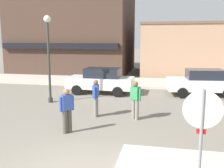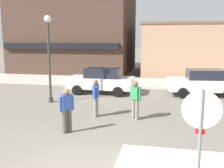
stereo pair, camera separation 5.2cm
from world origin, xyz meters
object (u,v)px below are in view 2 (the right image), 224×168
(pedestrian_crossing_near, at_px, (96,97))
(pedestrian_crossing_far, at_px, (135,99))
(stop_sign, at_px, (201,126))
(pedestrian_kerb_side, at_px, (67,109))
(parked_car_nearest, at_px, (101,80))
(parked_car_second, at_px, (203,82))
(lamp_post, at_px, (49,46))

(pedestrian_crossing_near, height_order, pedestrian_crossing_far, same)
(stop_sign, relative_size, pedestrian_crossing_near, 1.43)
(pedestrian_crossing_near, bearing_deg, stop_sign, -54.12)
(pedestrian_crossing_far, relative_size, pedestrian_kerb_side, 1.00)
(parked_car_nearest, xyz_separation_m, parked_car_second, (6.03, 0.53, 0.00))
(parked_car_second, relative_size, pedestrian_kerb_side, 2.58)
(lamp_post, bearing_deg, stop_sign, -46.54)
(stop_sign, relative_size, parked_car_second, 0.55)
(stop_sign, bearing_deg, parked_car_nearest, 115.08)
(parked_car_second, bearing_deg, stop_sign, -97.76)
(lamp_post, xyz_separation_m, pedestrian_crossing_near, (3.02, -1.99, -2.09))
(pedestrian_crossing_far, xyz_separation_m, pedestrian_kerb_side, (-2.19, -2.06, 0.00))
(parked_car_nearest, bearing_deg, stop_sign, -64.92)
(pedestrian_kerb_side, bearing_deg, pedestrian_crossing_far, 43.17)
(pedestrian_crossing_far, bearing_deg, lamp_post, 156.24)
(lamp_post, bearing_deg, pedestrian_crossing_far, -23.76)
(parked_car_nearest, bearing_deg, pedestrian_crossing_far, -61.42)
(stop_sign, bearing_deg, pedestrian_crossing_near, 125.88)
(lamp_post, relative_size, pedestrian_crossing_near, 2.82)
(pedestrian_crossing_far, bearing_deg, parked_car_second, 58.21)
(parked_car_second, xyz_separation_m, pedestrian_kerb_side, (-5.56, -7.49, 0.06))
(stop_sign, distance_m, pedestrian_kerb_side, 5.10)
(lamp_post, relative_size, pedestrian_crossing_far, 2.82)
(pedestrian_crossing_far, distance_m, pedestrian_kerb_side, 3.01)
(lamp_post, distance_m, parked_car_nearest, 4.10)
(pedestrian_crossing_near, xyz_separation_m, pedestrian_kerb_side, (-0.49, -2.15, 0.00))
(stop_sign, distance_m, pedestrian_crossing_far, 5.37)
(stop_sign, xyz_separation_m, pedestrian_kerb_side, (-4.14, 2.91, -0.65))
(lamp_post, xyz_separation_m, pedestrian_crossing_far, (4.73, -2.08, -2.09))
(lamp_post, xyz_separation_m, parked_car_nearest, (2.07, 2.81, -2.15))
(parked_car_nearest, xyz_separation_m, pedestrian_crossing_near, (0.96, -4.81, 0.06))
(parked_car_nearest, relative_size, pedestrian_crossing_near, 2.50)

